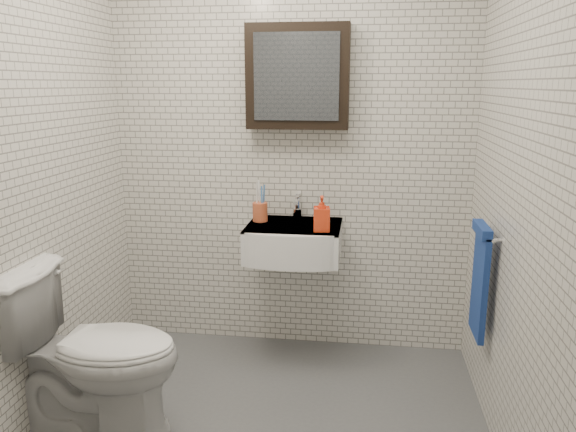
{
  "coord_description": "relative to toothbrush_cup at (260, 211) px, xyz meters",
  "views": [
    {
      "loc": [
        0.46,
        -2.41,
        1.66
      ],
      "look_at": [
        0.06,
        0.45,
        0.98
      ],
      "focal_mm": 35.0,
      "sensor_mm": 36.0,
      "label": 1
    }
  ],
  "objects": [
    {
      "name": "ground",
      "position": [
        0.16,
        -0.83,
        -0.91
      ],
      "size": [
        2.2,
        2.0,
        0.01
      ],
      "primitive_type": "cube",
      "color": "#52545A",
      "rests_on": "ground"
    },
    {
      "name": "room_shell",
      "position": [
        0.16,
        -0.83,
        0.55
      ],
      "size": [
        2.22,
        2.02,
        2.51
      ],
      "color": "silver",
      "rests_on": "ground"
    },
    {
      "name": "washbasin",
      "position": [
        0.21,
        -0.1,
        -0.16
      ],
      "size": [
        0.55,
        0.5,
        0.2
      ],
      "color": "white",
      "rests_on": "room_shell"
    },
    {
      "name": "faucet",
      "position": [
        0.21,
        0.1,
        0.0
      ],
      "size": [
        0.06,
        0.2,
        0.15
      ],
      "color": "silver",
      "rests_on": "washbasin"
    },
    {
      "name": "mirror_cabinet",
      "position": [
        0.21,
        0.09,
        0.79
      ],
      "size": [
        0.6,
        0.15,
        0.6
      ],
      "color": "black",
      "rests_on": "room_shell"
    },
    {
      "name": "towel_rail",
      "position": [
        1.21,
        -0.48,
        -0.19
      ],
      "size": [
        0.09,
        0.3,
        0.58
      ],
      "color": "silver",
      "rests_on": "room_shell"
    },
    {
      "name": "toothbrush_cup",
      "position": [
        0.0,
        0.0,
        0.0
      ],
      "size": [
        0.09,
        0.09,
        0.25
      ],
      "rotation": [
        0.0,
        0.0,
        0.01
      ],
      "color": "#BF522F",
      "rests_on": "washbasin"
    },
    {
      "name": "soap_bottle",
      "position": [
        0.39,
        -0.18,
        0.04
      ],
      "size": [
        0.1,
        0.1,
        0.2
      ],
      "primitive_type": "imported",
      "rotation": [
        0.0,
        0.0,
        0.1
      ],
      "color": "orange",
      "rests_on": "washbasin"
    },
    {
      "name": "toilet",
      "position": [
        -0.64,
        -0.97,
        -0.49
      ],
      "size": [
        0.84,
        0.5,
        0.85
      ],
      "primitive_type": "imported",
      "rotation": [
        0.0,
        0.0,
        1.6
      ],
      "color": "white",
      "rests_on": "ground"
    }
  ]
}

